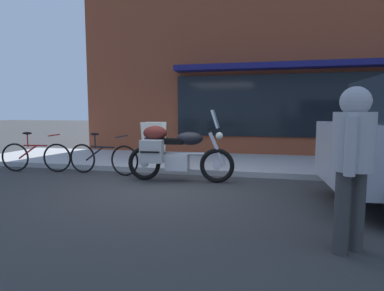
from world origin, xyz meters
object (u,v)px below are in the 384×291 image
(pedestrian_walking, at_px, (353,150))
(second_bicycle_by_cafe, at_px, (36,156))
(touring_motorcycle, at_px, (173,151))
(parked_bicycle, at_px, (103,158))
(sandwich_board_sign, at_px, (154,142))

(pedestrian_walking, height_order, second_bicycle_by_cafe, pedestrian_walking)
(touring_motorcycle, height_order, parked_bicycle, touring_motorcycle)
(parked_bicycle, relative_size, pedestrian_walking, 1.07)
(parked_bicycle, height_order, second_bicycle_by_cafe, parked_bicycle)
(parked_bicycle, height_order, sandwich_board_sign, sandwich_board_sign)
(parked_bicycle, xyz_separation_m, second_bicycle_by_cafe, (-1.65, -0.08, -0.00))
(sandwich_board_sign, bearing_deg, pedestrian_walking, -50.31)
(touring_motorcycle, relative_size, parked_bicycle, 1.24)
(touring_motorcycle, distance_m, second_bicycle_by_cafe, 3.39)
(pedestrian_walking, bearing_deg, touring_motorcycle, 134.05)
(sandwich_board_sign, bearing_deg, touring_motorcycle, -58.78)
(second_bicycle_by_cafe, bearing_deg, touring_motorcycle, -4.57)
(pedestrian_walking, height_order, sandwich_board_sign, pedestrian_walking)
(parked_bicycle, xyz_separation_m, pedestrian_walking, (4.29, -3.01, 0.65))
(sandwich_board_sign, relative_size, second_bicycle_by_cafe, 0.60)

